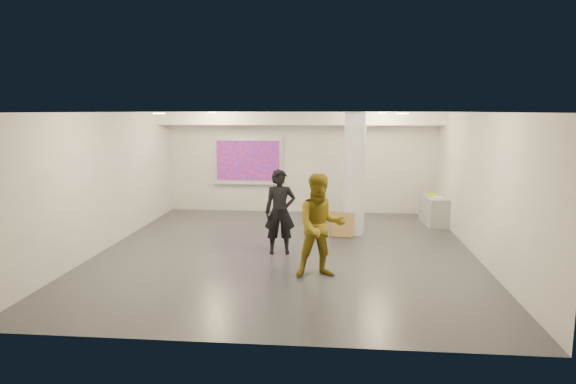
# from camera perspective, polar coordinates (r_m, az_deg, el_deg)

# --- Properties ---
(floor) EXTENTS (8.00, 9.00, 0.01)m
(floor) POSITION_cam_1_polar(r_m,az_deg,el_deg) (11.23, -0.20, -6.63)
(floor) COLOR #37393F
(floor) RESTS_ON ground
(ceiling) EXTENTS (8.00, 9.00, 0.01)m
(ceiling) POSITION_cam_1_polar(r_m,az_deg,el_deg) (10.81, -0.20, 8.86)
(ceiling) COLOR silver
(ceiling) RESTS_ON floor
(wall_back) EXTENTS (8.00, 0.01, 3.00)m
(wall_back) POSITION_cam_1_polar(r_m,az_deg,el_deg) (15.37, 1.45, 3.30)
(wall_back) COLOR silver
(wall_back) RESTS_ON floor
(wall_front) EXTENTS (8.00, 0.01, 3.00)m
(wall_front) POSITION_cam_1_polar(r_m,az_deg,el_deg) (6.53, -4.10, -4.53)
(wall_front) COLOR silver
(wall_front) RESTS_ON floor
(wall_left) EXTENTS (0.01, 9.00, 3.00)m
(wall_left) POSITION_cam_1_polar(r_m,az_deg,el_deg) (11.99, -19.59, 1.17)
(wall_left) COLOR silver
(wall_left) RESTS_ON floor
(wall_right) EXTENTS (0.01, 9.00, 3.00)m
(wall_right) POSITION_cam_1_polar(r_m,az_deg,el_deg) (11.26, 20.51, 0.64)
(wall_right) COLOR silver
(wall_right) RESTS_ON floor
(soffit_band) EXTENTS (8.00, 1.10, 0.36)m
(soffit_band) POSITION_cam_1_polar(r_m,az_deg,el_deg) (14.75, 1.32, 8.20)
(soffit_band) COLOR white
(soffit_band) RESTS_ON ceiling
(downlight_nw) EXTENTS (0.22, 0.22, 0.02)m
(downlight_nw) POSITION_cam_1_polar(r_m,az_deg,el_deg) (13.66, -8.48, 8.71)
(downlight_nw) COLOR #F1DA79
(downlight_nw) RESTS_ON ceiling
(downlight_ne) EXTENTS (0.22, 0.22, 0.02)m
(downlight_ne) POSITION_cam_1_polar(r_m,az_deg,el_deg) (13.31, 10.46, 8.66)
(downlight_ne) COLOR #F1DA79
(downlight_ne) RESTS_ON ceiling
(downlight_sw) EXTENTS (0.22, 0.22, 0.02)m
(downlight_sw) POSITION_cam_1_polar(r_m,az_deg,el_deg) (9.82, -14.13, 8.47)
(downlight_sw) COLOR #F1DA79
(downlight_sw) RESTS_ON ceiling
(downlight_se) EXTENTS (0.22, 0.22, 0.02)m
(downlight_se) POSITION_cam_1_polar(r_m,az_deg,el_deg) (9.33, 12.58, 8.51)
(downlight_se) COLOR #F1DA79
(downlight_se) RESTS_ON ceiling
(column) EXTENTS (0.52, 0.52, 3.00)m
(column) POSITION_cam_1_polar(r_m,az_deg,el_deg) (12.66, 7.39, 2.00)
(column) COLOR white
(column) RESTS_ON floor
(projection_screen) EXTENTS (2.10, 0.13, 1.42)m
(projection_screen) POSITION_cam_1_polar(r_m,az_deg,el_deg) (15.52, -4.47, 3.43)
(projection_screen) COLOR silver
(projection_screen) RESTS_ON wall_back
(credenza) EXTENTS (0.65, 1.34, 0.76)m
(credenza) POSITION_cam_1_polar(r_m,az_deg,el_deg) (14.39, 15.99, -1.95)
(credenza) COLOR #999C9E
(credenza) RESTS_ON floor
(papers_stack) EXTENTS (0.28, 0.35, 0.02)m
(papers_stack) POSITION_cam_1_polar(r_m,az_deg,el_deg) (14.15, 16.29, -0.54)
(papers_stack) COLOR white
(papers_stack) RESTS_ON credenza
(postit_pad) EXTENTS (0.28, 0.35, 0.03)m
(postit_pad) POSITION_cam_1_polar(r_m,az_deg,el_deg) (14.56, 15.74, -0.24)
(postit_pad) COLOR #CCDD07
(postit_pad) RESTS_ON credenza
(cardboard_back) EXTENTS (0.53, 0.20, 0.56)m
(cardboard_back) POSITION_cam_1_polar(r_m,az_deg,el_deg) (12.49, 6.05, -3.74)
(cardboard_back) COLOR olive
(cardboard_back) RESTS_ON floor
(cardboard_front) EXTENTS (0.58, 0.31, 0.60)m
(cardboard_front) POSITION_cam_1_polar(r_m,az_deg,el_deg) (12.52, 6.01, -3.63)
(cardboard_front) COLOR olive
(cardboard_front) RESTS_ON floor
(woman) EXTENTS (0.72, 0.53, 1.81)m
(woman) POSITION_cam_1_polar(r_m,az_deg,el_deg) (10.89, -0.89, -2.23)
(woman) COLOR black
(woman) RESTS_ON floor
(man) EXTENTS (1.06, 0.91, 1.91)m
(man) POSITION_cam_1_polar(r_m,az_deg,el_deg) (9.37, 3.65, -3.79)
(man) COLOR olive
(man) RESTS_ON floor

